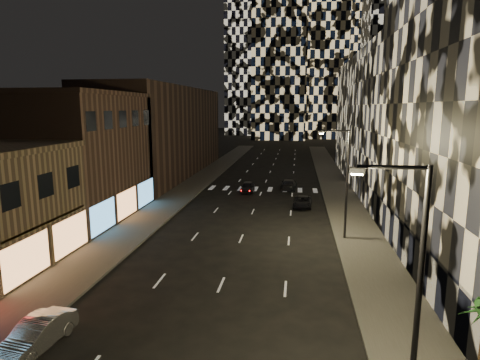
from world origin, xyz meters
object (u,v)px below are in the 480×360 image
(car_silver_parked, at_px, (36,335))
(car_dark_midlane, at_px, (247,187))
(streetlight_far, at_px, (344,177))
(car_dark_rightlane, at_px, (303,202))
(car_dark_oncoming, at_px, (289,184))
(streetlight_near, at_px, (412,279))

(car_silver_parked, height_order, car_dark_midlane, car_dark_midlane)
(streetlight_far, bearing_deg, car_silver_parked, -130.92)
(streetlight_far, relative_size, car_dark_rightlane, 2.14)
(car_silver_parked, distance_m, car_dark_oncoming, 39.39)
(streetlight_near, bearing_deg, streetlight_far, 90.00)
(streetlight_near, relative_size, car_silver_parked, 2.14)
(streetlight_far, xyz_separation_m, car_silver_parked, (-15.43, -17.80, -4.66))
(car_dark_midlane, height_order, car_dark_oncoming, car_dark_oncoming)
(streetlight_near, bearing_deg, car_dark_midlane, 105.07)
(streetlight_far, bearing_deg, car_dark_rightlane, 106.18)
(streetlight_near, distance_m, car_dark_oncoming, 40.70)
(streetlight_near, distance_m, car_dark_rightlane, 31.28)
(streetlight_near, relative_size, car_dark_midlane, 2.20)
(streetlight_near, distance_m, streetlight_far, 20.00)
(car_dark_rightlane, bearing_deg, streetlight_far, -70.80)
(car_dark_midlane, relative_size, car_dark_rightlane, 0.97)
(streetlight_far, distance_m, car_dark_oncoming, 21.23)
(car_dark_midlane, bearing_deg, streetlight_far, -60.43)
(car_dark_oncoming, bearing_deg, car_dark_rightlane, 103.13)
(car_dark_midlane, distance_m, car_dark_rightlane, 9.82)
(streetlight_far, bearing_deg, car_dark_oncoming, 103.55)
(car_dark_rightlane, bearing_deg, car_dark_midlane, 138.60)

